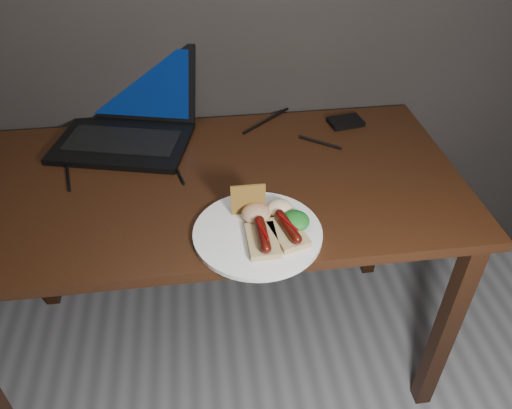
{
  "coord_description": "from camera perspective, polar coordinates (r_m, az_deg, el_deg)",
  "views": [
    {
      "loc": [
        -0.02,
        0.25,
        1.56
      ],
      "look_at": [
        0.1,
        1.17,
        0.82
      ],
      "focal_mm": 35.0,
      "sensor_mm": 36.0,
      "label": 1
    }
  ],
  "objects": [
    {
      "name": "desk",
      "position": [
        1.44,
        -5.17,
        -0.01
      ],
      "size": [
        1.4,
        0.7,
        0.75
      ],
      "color": "#341E0D",
      "rests_on": "ground"
    },
    {
      "name": "bread_sausage_right",
      "position": [
        1.18,
        3.64,
        -2.94
      ],
      "size": [
        0.1,
        0.13,
        0.04
      ],
      "color": "tan",
      "rests_on": "plate"
    },
    {
      "name": "coleslaw_mound",
      "position": [
        1.24,
        2.72,
        -0.42
      ],
      "size": [
        0.06,
        0.06,
        0.04
      ],
      "primitive_type": "ellipsoid",
      "color": "white",
      "rests_on": "plate"
    },
    {
      "name": "crispbread",
      "position": [
        1.22,
        -0.9,
        0.59
      ],
      "size": [
        0.09,
        0.01,
        0.08
      ],
      "primitive_type": "cube",
      "color": "#A6752D",
      "rests_on": "plate"
    },
    {
      "name": "salsa_mound",
      "position": [
        1.22,
        0.02,
        -1.04
      ],
      "size": [
        0.07,
        0.07,
        0.04
      ],
      "primitive_type": "ellipsoid",
      "color": "maroon",
      "rests_on": "plate"
    },
    {
      "name": "laptop",
      "position": [
        1.6,
        -14.55,
        9.27
      ],
      "size": [
        0.47,
        0.44,
        0.25
      ],
      "color": "black",
      "rests_on": "desk"
    },
    {
      "name": "bread_sausage_center",
      "position": [
        1.15,
        0.75,
        -3.83
      ],
      "size": [
        0.07,
        0.12,
        0.04
      ],
      "color": "tan",
      "rests_on": "plate"
    },
    {
      "name": "plate",
      "position": [
        1.2,
        0.19,
        -3.27
      ],
      "size": [
        0.33,
        0.33,
        0.01
      ],
      "primitive_type": "cylinder",
      "rotation": [
        0.0,
        0.0,
        -0.07
      ],
      "color": "white",
      "rests_on": "desk"
    },
    {
      "name": "salad_greens",
      "position": [
        1.2,
        4.49,
        -1.87
      ],
      "size": [
        0.07,
        0.07,
        0.04
      ],
      "primitive_type": "ellipsoid",
      "color": "#0F4E13",
      "rests_on": "plate"
    },
    {
      "name": "desk_cables",
      "position": [
        1.52,
        -5.82,
        6.44
      ],
      "size": [
        0.82,
        0.39,
        0.01
      ],
      "color": "black",
      "rests_on": "desk"
    },
    {
      "name": "hard_drive",
      "position": [
        1.66,
        10.19,
        9.28
      ],
      "size": [
        0.12,
        0.09,
        0.02
      ],
      "primitive_type": "cube",
      "rotation": [
        0.0,
        0.0,
        0.17
      ],
      "color": "black",
      "rests_on": "desk"
    }
  ]
}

